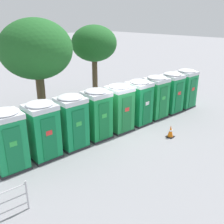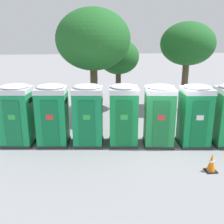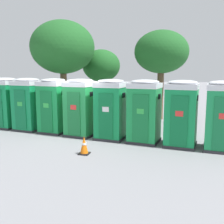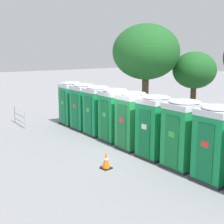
{
  "view_description": "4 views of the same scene",
  "coord_description": "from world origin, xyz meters",
  "px_view_note": "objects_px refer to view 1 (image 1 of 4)",
  "views": [
    {
      "loc": [
        -9.79,
        -8.32,
        5.92
      ],
      "look_at": [
        -0.49,
        0.13,
        1.15
      ],
      "focal_mm": 42.0,
      "sensor_mm": 36.0,
      "label": 1
    },
    {
      "loc": [
        -3.17,
        -9.84,
        4.35
      ],
      "look_at": [
        -1.9,
        0.32,
        1.4
      ],
      "focal_mm": 42.0,
      "sensor_mm": 36.0,
      "label": 2
    },
    {
      "loc": [
        4.3,
        -10.69,
        2.88
      ],
      "look_at": [
        1.49,
        -0.13,
        1.15
      ],
      "focal_mm": 42.0,
      "sensor_mm": 36.0,
      "label": 3
    },
    {
      "loc": [
        9.25,
        -9.47,
        4.11
      ],
      "look_at": [
        -1.59,
        0.28,
        1.38
      ],
      "focal_mm": 50.0,
      "sensor_mm": 36.0,
      "label": 4
    }
  ],
  "objects_px": {
    "portapotty_3": "(97,114)",
    "street_tree_1": "(94,44)",
    "portapotty_0": "(8,140)",
    "portapotty_5": "(139,102)",
    "portapotty_1": "(42,130)",
    "street_tree_2": "(36,50)",
    "portapotty_7": "(171,92)",
    "traffic_cone": "(171,131)",
    "portapotty_8": "(185,88)",
    "street_tree_0": "(40,61)",
    "portapotty_4": "(120,108)",
    "portapotty_2": "(72,121)",
    "portapotty_6": "(156,97)"
  },
  "relations": [
    {
      "from": "street_tree_0",
      "to": "portapotty_4",
      "type": "bearing_deg",
      "value": -81.92
    },
    {
      "from": "portapotty_0",
      "to": "portapotty_7",
      "type": "height_order",
      "value": "same"
    },
    {
      "from": "portapotty_8",
      "to": "street_tree_2",
      "type": "distance_m",
      "value": 9.67
    },
    {
      "from": "portapotty_5",
      "to": "street_tree_2",
      "type": "distance_m",
      "value": 6.09
    },
    {
      "from": "street_tree_2",
      "to": "portapotty_7",
      "type": "bearing_deg",
      "value": -30.94
    },
    {
      "from": "portapotty_8",
      "to": "street_tree_2",
      "type": "relative_size",
      "value": 0.44
    },
    {
      "from": "portapotty_0",
      "to": "traffic_cone",
      "type": "relative_size",
      "value": 3.97
    },
    {
      "from": "street_tree_0",
      "to": "street_tree_1",
      "type": "relative_size",
      "value": 0.82
    },
    {
      "from": "portapotty_4",
      "to": "portapotty_8",
      "type": "height_order",
      "value": "same"
    },
    {
      "from": "portapotty_8",
      "to": "street_tree_1",
      "type": "relative_size",
      "value": 0.49
    },
    {
      "from": "portapotty_1",
      "to": "street_tree_0",
      "type": "distance_m",
      "value": 6.54
    },
    {
      "from": "portapotty_1",
      "to": "portapotty_5",
      "type": "height_order",
      "value": "same"
    },
    {
      "from": "portapotty_0",
      "to": "portapotty_4",
      "type": "distance_m",
      "value": 5.81
    },
    {
      "from": "portapotty_0",
      "to": "portapotty_5",
      "type": "height_order",
      "value": "same"
    },
    {
      "from": "portapotty_0",
      "to": "portapotty_8",
      "type": "relative_size",
      "value": 1.0
    },
    {
      "from": "portapotty_4",
      "to": "traffic_cone",
      "type": "xyz_separation_m",
      "value": [
        1.09,
        -2.48,
        -0.97
      ]
    },
    {
      "from": "portapotty_6",
      "to": "portapotty_4",
      "type": "bearing_deg",
      "value": 173.04
    },
    {
      "from": "portapotty_0",
      "to": "portapotty_2",
      "type": "distance_m",
      "value": 2.9
    },
    {
      "from": "street_tree_1",
      "to": "portapotty_3",
      "type": "bearing_deg",
      "value": -133.5
    },
    {
      "from": "portapotty_5",
      "to": "portapotty_7",
      "type": "bearing_deg",
      "value": -7.12
    },
    {
      "from": "portapotty_7",
      "to": "traffic_cone",
      "type": "bearing_deg",
      "value": -149.24
    },
    {
      "from": "portapotty_8",
      "to": "portapotty_1",
      "type": "bearing_deg",
      "value": 172.4
    },
    {
      "from": "street_tree_0",
      "to": "street_tree_1",
      "type": "height_order",
      "value": "street_tree_1"
    },
    {
      "from": "portapotty_4",
      "to": "portapotty_5",
      "type": "xyz_separation_m",
      "value": [
        1.44,
        -0.2,
        0.0
      ]
    },
    {
      "from": "portapotty_3",
      "to": "street_tree_2",
      "type": "height_order",
      "value": "street_tree_2"
    },
    {
      "from": "street_tree_2",
      "to": "street_tree_1",
      "type": "bearing_deg",
      "value": 15.22
    },
    {
      "from": "portapotty_0",
      "to": "portapotty_8",
      "type": "xyz_separation_m",
      "value": [
        11.52,
        -1.52,
        0.0
      ]
    },
    {
      "from": "portapotty_1",
      "to": "portapotty_3",
      "type": "height_order",
      "value": "same"
    },
    {
      "from": "portapotty_2",
      "to": "street_tree_2",
      "type": "relative_size",
      "value": 0.44
    },
    {
      "from": "traffic_cone",
      "to": "portapotty_4",
      "type": "bearing_deg",
      "value": 113.84
    },
    {
      "from": "portapotty_2",
      "to": "street_tree_2",
      "type": "xyz_separation_m",
      "value": [
        0.44,
        3.08,
        2.91
      ]
    },
    {
      "from": "portapotty_2",
      "to": "portapotty_4",
      "type": "bearing_deg",
      "value": -8.07
    },
    {
      "from": "portapotty_8",
      "to": "traffic_cone",
      "type": "xyz_separation_m",
      "value": [
        -4.67,
        -1.74,
        -0.97
      ]
    },
    {
      "from": "portapotty_1",
      "to": "portapotty_2",
      "type": "relative_size",
      "value": 1.0
    },
    {
      "from": "portapotty_4",
      "to": "street_tree_1",
      "type": "xyz_separation_m",
      "value": [
        3.08,
        4.99,
        2.63
      ]
    },
    {
      "from": "portapotty_7",
      "to": "portapotty_4",
      "type": "bearing_deg",
      "value": 172.67
    },
    {
      "from": "portapotty_0",
      "to": "portapotty_5",
      "type": "distance_m",
      "value": 7.26
    },
    {
      "from": "portapotty_2",
      "to": "portapotty_7",
      "type": "distance_m",
      "value": 7.26
    },
    {
      "from": "portapotty_6",
      "to": "portapotty_8",
      "type": "height_order",
      "value": "same"
    },
    {
      "from": "portapotty_2",
      "to": "portapotty_8",
      "type": "bearing_deg",
      "value": -7.57
    },
    {
      "from": "portapotty_1",
      "to": "portapotty_7",
      "type": "height_order",
      "value": "same"
    },
    {
      "from": "street_tree_1",
      "to": "traffic_cone",
      "type": "relative_size",
      "value": 8.12
    },
    {
      "from": "portapotty_2",
      "to": "street_tree_0",
      "type": "relative_size",
      "value": 0.6
    },
    {
      "from": "portapotty_3",
      "to": "street_tree_1",
      "type": "height_order",
      "value": "street_tree_1"
    },
    {
      "from": "traffic_cone",
      "to": "portapotty_0",
      "type": "bearing_deg",
      "value": 154.54
    },
    {
      "from": "portapotty_1",
      "to": "portapotty_8",
      "type": "distance_m",
      "value": 10.16
    },
    {
      "from": "portapotty_2",
      "to": "portapotty_5",
      "type": "bearing_deg",
      "value": -7.96
    },
    {
      "from": "street_tree_1",
      "to": "portapotty_8",
      "type": "bearing_deg",
      "value": -64.91
    },
    {
      "from": "portapotty_1",
      "to": "street_tree_2",
      "type": "relative_size",
      "value": 0.44
    },
    {
      "from": "portapotty_0",
      "to": "portapotty_6",
      "type": "height_order",
      "value": "same"
    }
  ]
}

